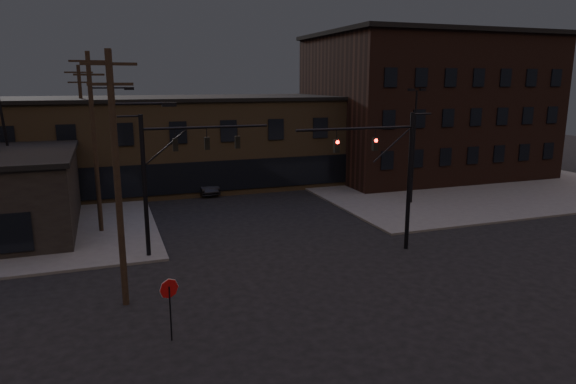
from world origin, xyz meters
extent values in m
plane|color=black|center=(0.00, 0.00, 0.00)|extent=(140.00, 140.00, 0.00)
cube|color=#474744|center=(22.00, 22.00, 0.07)|extent=(30.00, 30.00, 0.15)
cube|color=#4E3F29|center=(0.00, 28.00, 4.00)|extent=(40.00, 12.00, 8.00)
cube|color=black|center=(22.00, 26.00, 7.00)|extent=(22.00, 16.00, 14.00)
cylinder|color=black|center=(6.50, 4.50, 4.00)|extent=(0.24, 0.24, 8.00)
cylinder|color=black|center=(3.00, 4.50, 7.20)|extent=(7.00, 0.14, 0.14)
cube|color=#FF140C|center=(4.17, 4.50, 6.30)|extent=(0.28, 0.22, 0.70)
cube|color=#FF140C|center=(1.83, 4.50, 6.30)|extent=(0.28, 0.22, 0.70)
cylinder|color=black|center=(-8.00, 8.00, 4.00)|extent=(0.24, 0.24, 8.00)
cylinder|color=black|center=(-4.50, 8.00, 7.20)|extent=(7.00, 0.14, 0.14)
cube|color=black|center=(-6.25, 8.00, 6.30)|extent=(0.28, 0.22, 0.70)
cube|color=black|center=(-4.50, 8.00, 6.30)|extent=(0.28, 0.22, 0.70)
cube|color=black|center=(-2.75, 8.00, 6.30)|extent=(0.28, 0.22, 0.70)
cylinder|color=black|center=(-8.00, -2.00, 1.10)|extent=(0.06, 0.06, 2.20)
cylinder|color=maroon|center=(-8.00, -1.98, 2.10)|extent=(0.72, 0.33, 0.76)
cylinder|color=black|center=(-9.50, 2.00, 5.50)|extent=(0.28, 0.28, 11.00)
cube|color=black|center=(-9.50, 2.00, 10.40)|extent=(2.20, 0.12, 0.12)
cube|color=black|center=(-9.50, 2.00, 9.60)|extent=(1.80, 0.12, 0.12)
cube|color=black|center=(-7.20, 2.00, 8.75)|extent=(0.60, 0.25, 0.18)
cylinder|color=black|center=(-10.50, 14.00, 5.75)|extent=(0.28, 0.28, 11.50)
cube|color=black|center=(-10.50, 14.00, 10.90)|extent=(2.20, 0.12, 0.12)
cube|color=black|center=(-10.50, 14.00, 10.10)|extent=(1.80, 0.12, 0.12)
cube|color=black|center=(-8.20, 14.00, 9.25)|extent=(0.60, 0.25, 0.18)
cylinder|color=black|center=(-11.50, 26.00, 5.50)|extent=(0.28, 0.28, 11.00)
cube|color=black|center=(-11.50, 26.00, 10.40)|extent=(2.20, 0.12, 0.12)
cube|color=black|center=(-11.50, 26.00, 9.60)|extent=(1.80, 0.12, 0.12)
cylinder|color=black|center=(13.00, 14.00, 4.50)|extent=(0.14, 0.14, 9.00)
cube|color=black|center=(12.50, 14.00, 9.05)|extent=(0.50, 0.28, 0.18)
cube|color=black|center=(13.50, 14.00, 9.05)|extent=(0.50, 0.28, 0.18)
cylinder|color=black|center=(19.00, 19.00, 4.50)|extent=(0.14, 0.14, 9.00)
cube|color=black|center=(18.50, 19.00, 9.05)|extent=(0.50, 0.28, 0.18)
cube|color=black|center=(19.50, 19.00, 9.05)|extent=(0.50, 0.28, 0.18)
imported|color=black|center=(17.76, 20.38, 0.90)|extent=(4.67, 2.64, 1.50)
imported|color=#B4B4B6|center=(20.19, 19.97, 0.76)|extent=(4.34, 2.13, 1.21)
imported|color=black|center=(-2.02, 23.64, 0.75)|extent=(2.22, 4.71, 1.49)
camera|label=1|loc=(-9.87, -20.44, 9.74)|focal=32.00mm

